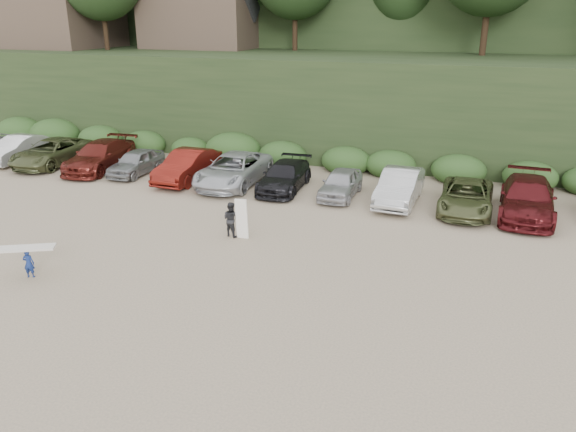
% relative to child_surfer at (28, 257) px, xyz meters
% --- Properties ---
extents(ground, '(120.00, 120.00, 0.00)m').
position_rel_child_surfer_xyz_m(ground, '(5.57, 2.34, -0.76)').
color(ground, tan).
rests_on(ground, ground).
extents(parked_cars, '(39.75, 6.04, 1.64)m').
position_rel_child_surfer_xyz_m(parked_cars, '(3.20, 12.37, 0.00)').
color(parked_cars, '#A9A9AE').
rests_on(parked_cars, ground).
extents(child_surfer, '(1.90, 1.33, 1.12)m').
position_rel_child_surfer_xyz_m(child_surfer, '(0.00, 0.00, 0.00)').
color(child_surfer, navy).
rests_on(child_surfer, ground).
extents(adult_surfer, '(1.20, 0.71, 1.70)m').
position_rel_child_surfer_xyz_m(adult_surfer, '(5.01, 5.71, -0.03)').
color(adult_surfer, black).
rests_on(adult_surfer, ground).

